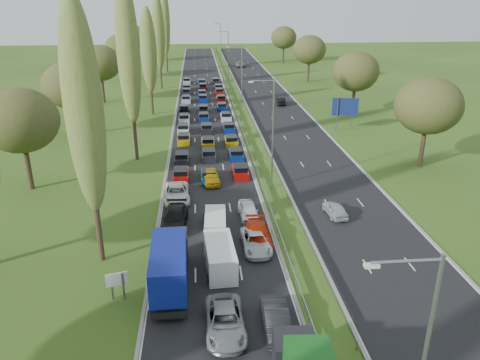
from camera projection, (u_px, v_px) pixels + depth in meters
name	position (u px, v px, depth m)	size (l,w,h in m)	color
ground	(241.00, 111.00, 86.44)	(260.00, 260.00, 0.00)	#304B17
near_carriageway	(204.00, 109.00, 88.19)	(10.50, 215.00, 0.04)	black
far_carriageway	(275.00, 107.00, 89.33)	(10.50, 215.00, 0.04)	black
central_reservation	(240.00, 105.00, 88.56)	(2.36, 215.00, 0.32)	gray
lamp_columns	(242.00, 80.00, 82.39)	(0.18, 140.18, 12.00)	gray
poplar_row	(141.00, 50.00, 69.58)	(2.80, 127.80, 22.44)	#2D2116
woodland_left	(64.00, 89.00, 65.29)	(8.00, 166.00, 11.10)	#2D2116
woodland_right	(373.00, 80.00, 72.92)	(8.00, 153.00, 11.10)	#2D2116
traffic_queue_fill	(205.00, 113.00, 83.23)	(9.07, 68.42, 0.80)	#A50C0A
near_car_2	(177.00, 193.00, 48.54)	(2.57, 5.57, 1.55)	silver
near_car_3	(175.00, 218.00, 43.00)	(2.24, 5.51, 1.60)	black
near_car_6	(225.00, 321.00, 29.51)	(2.49, 5.39, 1.50)	gray
near_car_7	(214.00, 222.00, 42.64)	(1.82, 4.47, 1.30)	#054D4A
near_car_8	(211.00, 176.00, 53.09)	(1.81, 4.51, 1.54)	#B3890B
near_car_9	(276.00, 319.00, 29.69)	(1.59, 4.56, 1.50)	black
near_car_10	(256.00, 241.00, 39.18)	(2.28, 4.95, 1.38)	silver
near_car_11	(258.00, 235.00, 40.11)	(2.12, 5.23, 1.52)	#AE240A
near_car_12	(248.00, 211.00, 44.69)	(1.71, 4.26, 1.45)	white
far_car_0	(335.00, 209.00, 45.16)	(1.56, 3.88, 1.32)	#AAB1B4
far_car_1	(281.00, 101.00, 91.36)	(1.53, 4.38, 1.44)	black
far_car_2	(240.00, 64.00, 139.79)	(2.57, 5.58, 1.55)	gray
blue_lorry	(170.00, 265.00, 33.54)	(2.43, 8.74, 3.69)	black
white_van_front	(220.00, 255.00, 36.33)	(2.12, 5.41, 2.18)	white
white_van_rear	(215.00, 224.00, 41.68)	(1.83, 4.67, 1.88)	silver
info_sign	(117.00, 282.00, 32.45)	(1.48, 0.46, 2.10)	gray
direction_sign	(345.00, 108.00, 72.54)	(3.94, 0.90, 5.20)	gray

